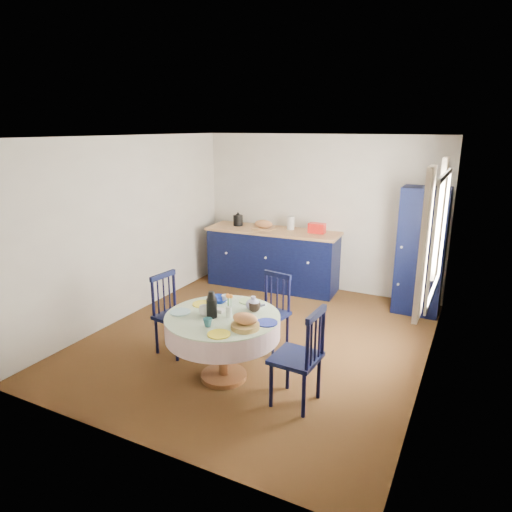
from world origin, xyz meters
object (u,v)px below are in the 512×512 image
Objects in this scene: kitchen_counter at (273,258)px; cobalt_bowl at (219,300)px; chair_right at (300,356)px; mug_c at (254,307)px; pantry_cabinet at (421,251)px; chair_left at (173,313)px; mug_b at (208,323)px; mug_d at (226,299)px; mug_a at (205,310)px; dining_table at (224,326)px; chair_far at (271,311)px.

cobalt_bowl is at bearing -81.70° from kitchen_counter.
mug_c is at bearing -113.35° from chair_right.
pantry_cabinet is (2.32, -0.05, 0.41)m from kitchen_counter.
chair_right is at bearing -103.54° from pantry_cabinet.
chair_left is at bearing -95.38° from kitchen_counter.
pantry_cabinet reaches higher than mug_b.
cobalt_bowl is at bearing 172.69° from mug_c.
pantry_cabinet is 3.05m from mug_d.
kitchen_counter is 17.86× the size of mug_a.
kitchen_counter is 2.36m from pantry_cabinet.
dining_table is 0.91m from chair_left.
kitchen_counter reaches higher than cobalt_bowl.
kitchen_counter is 2.64m from mug_d.
kitchen_counter reaches higher than chair_right.
mug_b is 0.65m from cobalt_bowl.
pantry_cabinet is at bearing 55.40° from mug_d.
chair_left reaches higher than mug_a.
chair_right is at bearing -26.56° from mug_c.
pantry_cabinet is 3.11m from cobalt_bowl.
pantry_cabinet reaches higher than mug_c.
chair_left is 1.16m from chair_far.
cobalt_bowl is at bearing -79.38° from chair_left.
mug_c is at bearing 47.35° from dining_table.
dining_table is 1.26× the size of chair_left.
chair_right is 7.59× the size of mug_c.
kitchen_counter is 9.97× the size of cobalt_bowl.
cobalt_bowl is at bearing -105.83° from chair_right.
chair_far reaches higher than mug_c.
chair_left is 1.13m from mug_c.
mug_a is (0.68, -0.35, 0.29)m from chair_left.
chair_right reaches higher than cobalt_bowl.
mug_c is at bearing 66.98° from mug_b.
pantry_cabinet reaches higher than dining_table.
cobalt_bowl is at bearing -113.59° from chair_far.
chair_left is 7.61× the size of mug_a.
cobalt_bowl is at bearing 97.93° from mug_a.
dining_table is at bearing -78.50° from kitchen_counter.
chair_right is at bearing -4.82° from dining_table.
mug_a reaches higher than cobalt_bowl.
dining_table is 0.41m from mug_d.
mug_a is 0.29m from mug_b.
pantry_cabinet is 8.11× the size of cobalt_bowl.
mug_a is at bearing -82.07° from cobalt_bowl.
chair_left is at bearing 152.90° from mug_a.
pantry_cabinet is 2.92m from mug_c.
mug_a is (-1.07, 0.01, 0.27)m from chair_right.
mug_a is at bearing -99.20° from chair_far.
chair_far reaches higher than cobalt_bowl.
chair_far is 1.22m from chair_right.
mug_d is (0.69, 0.06, 0.28)m from chair_left.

